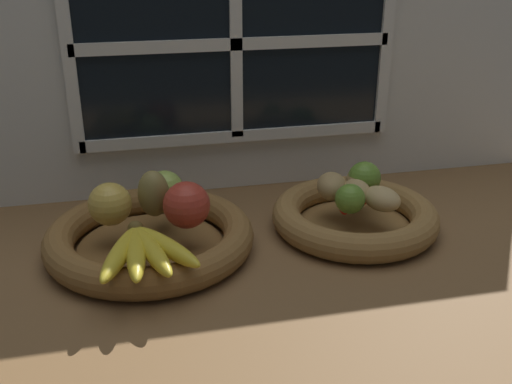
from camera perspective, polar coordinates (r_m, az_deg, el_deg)
The scene contains 16 objects.
ground_plane at distance 106.24cm, azimuth 1.14°, elevation -6.05°, with size 140.00×90.00×3.00cm, color brown.
back_wall at distance 123.79cm, azimuth -2.13°, elevation 12.73°, with size 140.00×4.60×55.00cm.
fruit_bowl_left at distance 105.20cm, azimuth -10.12°, elevation -4.31°, with size 36.18×36.18×5.26cm.
fruit_bowl_right at distance 112.56cm, azimuth 9.43°, elevation -2.34°, with size 30.91×30.91×5.26cm.
apple_golden_left at distance 103.47cm, azimuth -13.82°, elevation -1.13°, with size 7.39×7.39×7.39cm, color gold.
apple_green_back at distance 107.85cm, azimuth -8.74°, elevation 0.21°, with size 6.99×6.99×6.99cm, color #99B74C.
apple_red_right at distance 100.14cm, azimuth -6.67°, elevation -1.24°, with size 7.96×7.96×7.96cm, color #B73828.
pear_brown at distance 104.76cm, azimuth -9.79°, elevation -0.15°, with size 5.38×5.70×8.41cm, color olive.
banana_bunch_front at distance 92.35cm, azimuth -10.75°, elevation -5.50°, with size 16.43×18.02×2.91cm.
potato_large at distance 110.49cm, azimuth 9.60°, elevation 0.03°, with size 6.28×4.61×4.52cm, color tan.
potato_back at distance 115.11cm, azimuth 9.73°, elevation 1.04°, with size 7.08×4.53×4.68cm, color #A38451.
potato_oblong at distance 111.60cm, azimuth 7.27°, elevation 0.55°, with size 7.46×5.59×5.01cm, color #A38451.
potato_small at distance 109.02cm, azimuth 11.87°, elevation -0.55°, with size 7.48×5.47×4.27cm, color tan.
lime_near at distance 105.94cm, azimuth 9.07°, elevation -0.73°, with size 5.38×5.38×5.38cm, color olive.
lime_far at distance 114.75cm, azimuth 10.35°, elevation 1.34°, with size 6.27×6.27×6.27cm, color olive.
chili_pepper at distance 110.47cm, azimuth 10.71°, elevation -0.74°, with size 2.12×2.12×12.95cm, color red.
Camera 1 is at (-22.52, -89.82, 50.58)cm, focal length 41.74 mm.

